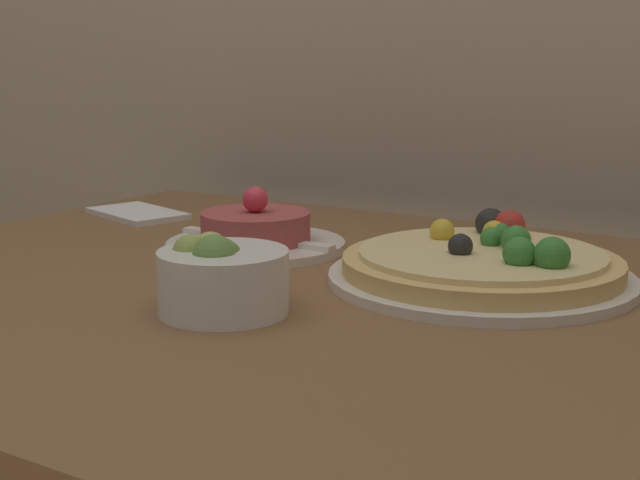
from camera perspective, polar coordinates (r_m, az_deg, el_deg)
dining_table at (r=0.92m, az=-1.47°, el=-10.01°), size 1.03×0.81×0.76m
pizza_plate at (r=0.89m, az=10.39°, el=-1.62°), size 0.30×0.30×0.06m
tartare_plate at (r=1.03m, az=-4.14°, el=0.39°), size 0.21×0.21×0.07m
small_bowl at (r=0.78m, az=-6.38°, el=-2.28°), size 0.11×0.11×0.07m
napkin at (r=1.27m, az=-11.61°, el=1.68°), size 0.16×0.12×0.01m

